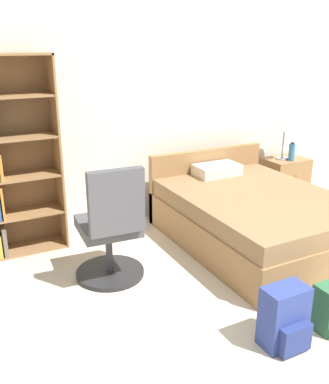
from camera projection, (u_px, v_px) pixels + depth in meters
The scene contains 8 objects.
wall_back at pixel (145, 104), 4.64m from camera, with size 9.00×0.06×2.60m.
bookshelf at pixel (2, 162), 3.88m from camera, with size 0.81×0.33×1.85m.
bed at pixel (252, 216), 4.32m from camera, with size 1.45×1.94×0.78m.
office_chair at pixel (111, 232), 3.54m from camera, with size 0.59×0.63×1.04m.
nightstand at pixel (284, 179), 5.49m from camera, with size 0.54×0.42×0.55m.
table_lamp at pixel (285, 123), 5.23m from camera, with size 0.27×0.27×0.57m.
water_bottle at pixel (292, 152), 5.28m from camera, with size 0.08×0.08×0.23m.
backpack_blue at pixel (285, 319), 2.83m from camera, with size 0.30×0.25×0.43m.
Camera 1 is at (-1.97, -1.04, 1.93)m, focal length 40.00 mm.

